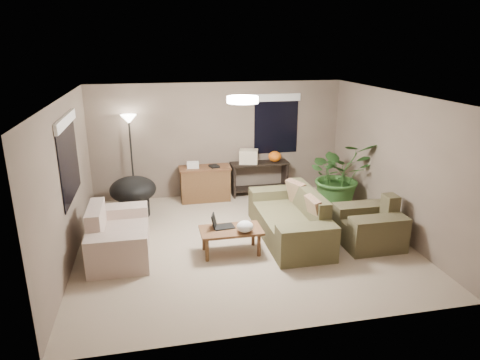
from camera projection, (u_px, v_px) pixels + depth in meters
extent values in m
plane|color=tan|center=(242.00, 241.00, 7.45)|extent=(5.50, 5.50, 0.00)
plane|color=white|center=(243.00, 96.00, 6.69)|extent=(5.50, 5.50, 0.00)
plane|color=#756456|center=(219.00, 140.00, 9.40)|extent=(5.50, 0.00, 5.50)
plane|color=#756456|center=(289.00, 236.00, 4.74)|extent=(5.50, 0.00, 5.50)
plane|color=#756456|center=(67.00, 183.00, 6.54)|extent=(0.00, 5.00, 5.00)
plane|color=#756456|center=(393.00, 163.00, 7.60)|extent=(0.00, 5.00, 5.00)
cube|color=brown|center=(288.00, 226.00, 7.55)|extent=(0.95, 1.48, 0.42)
cube|color=#47432A|center=(309.00, 202.00, 7.49)|extent=(0.22, 1.48, 0.43)
cube|color=brown|center=(307.00, 244.00, 6.66)|extent=(0.95, 0.36, 0.60)
cube|color=brown|center=(274.00, 203.00, 8.38)|extent=(0.95, 0.36, 0.60)
cube|color=#8C7251|center=(315.00, 211.00, 7.05)|extent=(0.26, 0.46, 0.47)
cube|color=#8C7251|center=(297.00, 193.00, 7.89)|extent=(0.37, 0.50, 0.47)
cube|color=#BCAFA0|center=(120.00, 242.00, 6.93)|extent=(0.90, 0.88, 0.42)
cube|color=beige|center=(96.00, 219.00, 6.74)|extent=(0.22, 0.88, 0.43)
cube|color=#C0B3A4|center=(118.00, 255.00, 6.33)|extent=(0.90, 0.36, 0.60)
cube|color=beige|center=(122.00, 222.00, 7.49)|extent=(0.90, 0.36, 0.60)
cube|color=#4B452D|center=(368.00, 232.00, 7.30)|extent=(0.95, 0.28, 0.42)
cube|color=#48422B|center=(390.00, 207.00, 7.24)|extent=(0.22, 0.28, 0.43)
cube|color=brown|center=(378.00, 235.00, 6.98)|extent=(0.95, 0.36, 0.60)
cube|color=brown|center=(360.00, 220.00, 7.57)|extent=(0.95, 0.36, 0.60)
cube|color=brown|center=(231.00, 230.00, 6.91)|extent=(1.00, 0.55, 0.04)
cylinder|color=brown|center=(207.00, 250.00, 6.71)|extent=(0.06, 0.06, 0.38)
cylinder|color=brown|center=(259.00, 245.00, 6.87)|extent=(0.06, 0.06, 0.38)
cylinder|color=brown|center=(204.00, 239.00, 7.08)|extent=(0.06, 0.06, 0.38)
cylinder|color=brown|center=(253.00, 235.00, 7.24)|extent=(0.06, 0.06, 0.38)
cube|color=black|center=(224.00, 227.00, 6.98)|extent=(0.35, 0.27, 0.02)
cube|color=black|center=(214.00, 221.00, 6.91)|extent=(0.13, 0.24, 0.22)
ellipsoid|color=white|center=(245.00, 227.00, 6.77)|extent=(0.30, 0.28, 0.19)
cube|color=brown|center=(205.00, 184.00, 9.29)|extent=(1.05, 0.45, 0.71)
cube|color=brown|center=(205.00, 168.00, 9.17)|extent=(1.10, 0.50, 0.04)
cube|color=silver|center=(193.00, 165.00, 9.10)|extent=(0.27, 0.22, 0.12)
cube|color=black|center=(214.00, 166.00, 9.15)|extent=(0.23, 0.26, 0.04)
cube|color=black|center=(260.00, 163.00, 9.52)|extent=(1.30, 0.40, 0.04)
cube|color=black|center=(233.00, 181.00, 9.52)|extent=(0.05, 0.38, 0.71)
cube|color=black|center=(285.00, 178.00, 9.75)|extent=(0.05, 0.38, 0.71)
cube|color=black|center=(259.00, 188.00, 9.70)|extent=(1.25, 0.36, 0.03)
ellipsoid|color=orange|center=(275.00, 156.00, 9.55)|extent=(0.38, 0.38, 0.24)
cube|color=beige|center=(249.00, 157.00, 9.42)|extent=(0.47, 0.40, 0.30)
cylinder|color=black|center=(135.00, 208.00, 8.50)|extent=(0.60, 0.60, 0.30)
ellipsoid|color=black|center=(133.00, 189.00, 8.38)|extent=(1.19, 1.19, 0.50)
cylinder|color=black|center=(135.00, 203.00, 9.18)|extent=(0.28, 0.28, 0.02)
cylinder|color=black|center=(132.00, 163.00, 8.90)|extent=(0.04, 0.04, 1.78)
cone|color=white|center=(129.00, 119.00, 8.62)|extent=(0.32, 0.32, 0.18)
cylinder|color=white|center=(243.00, 100.00, 6.71)|extent=(0.50, 0.50, 0.10)
imported|color=#2D5923|center=(338.00, 182.00, 8.75)|extent=(1.31, 1.45, 1.13)
cube|color=tan|center=(366.00, 228.00, 7.94)|extent=(0.32, 0.32, 0.03)
cylinder|color=tan|center=(367.00, 216.00, 7.87)|extent=(0.12, 0.12, 0.44)
cube|color=tan|center=(368.00, 204.00, 7.79)|extent=(0.22, 0.22, 0.03)
cube|color=black|center=(69.00, 159.00, 6.73)|extent=(0.01, 1.50, 1.30)
cube|color=white|center=(66.00, 121.00, 6.55)|extent=(0.05, 1.56, 0.16)
cube|color=black|center=(276.00, 124.00, 9.55)|extent=(1.00, 0.01, 1.30)
cube|color=white|center=(277.00, 97.00, 9.35)|extent=(1.06, 0.05, 0.16)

